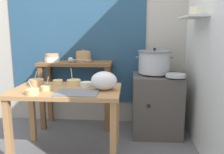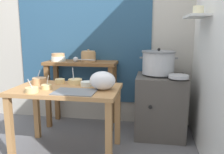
% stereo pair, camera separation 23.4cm
% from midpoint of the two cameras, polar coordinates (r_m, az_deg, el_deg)
% --- Properties ---
extents(wall_back, '(4.40, 0.12, 2.60)m').
position_cam_midpoint_polar(wall_back, '(3.38, -0.81, 11.05)').
color(wall_back, '#B2ADA3').
rests_on(wall_back, ground).
extents(wall_right, '(0.30, 3.20, 2.60)m').
position_cam_midpoint_polar(wall_right, '(2.53, 26.17, 9.95)').
color(wall_right, white).
rests_on(wall_right, ground).
extents(prep_table, '(1.10, 0.66, 0.72)m').
position_cam_midpoint_polar(prep_table, '(2.51, -8.26, -5.06)').
color(prep_table, '#B27F4C').
rests_on(prep_table, ground).
extents(back_shelf_table, '(0.96, 0.40, 0.90)m').
position_cam_midpoint_polar(back_shelf_table, '(3.23, -5.33, -0.13)').
color(back_shelf_table, brown).
rests_on(back_shelf_table, ground).
extents(stove_block, '(0.60, 0.61, 0.78)m').
position_cam_midpoint_polar(stove_block, '(3.08, 13.69, -6.63)').
color(stove_block, '#4C4742').
rests_on(stove_block, ground).
extents(steamer_pot, '(0.46, 0.41, 0.32)m').
position_cam_midpoint_polar(steamer_pot, '(2.98, 13.37, 3.45)').
color(steamer_pot, '#B7BABF').
rests_on(steamer_pot, stove_block).
extents(clay_pot, '(0.20, 0.20, 0.17)m').
position_cam_midpoint_polar(clay_pot, '(3.16, -3.61, 4.99)').
color(clay_pot, tan).
rests_on(clay_pot, back_shelf_table).
extents(bowl_stack_enamel, '(0.20, 0.20, 0.11)m').
position_cam_midpoint_polar(bowl_stack_enamel, '(3.28, -10.87, 4.67)').
color(bowl_stack_enamel, silver).
rests_on(bowl_stack_enamel, back_shelf_table).
extents(ladle, '(0.31, 0.07, 0.07)m').
position_cam_midpoint_polar(ladle, '(3.12, -6.43, 4.22)').
color(ladle, '#B7BABF').
rests_on(ladle, back_shelf_table).
extents(serving_tray, '(0.40, 0.28, 0.01)m').
position_cam_midpoint_polar(serving_tray, '(2.28, -6.11, -3.62)').
color(serving_tray, slate).
rests_on(serving_tray, prep_table).
extents(plastic_bag, '(0.26, 0.21, 0.19)m').
position_cam_midpoint_polar(plastic_bag, '(2.35, 0.53, -0.88)').
color(plastic_bag, white).
rests_on(plastic_bag, prep_table).
extents(wide_pan, '(0.23, 0.23, 0.04)m').
position_cam_midpoint_polar(wide_pan, '(2.78, 18.14, 0.08)').
color(wide_pan, '#B7BABF').
rests_on(wide_pan, stove_block).
extents(prep_bowl_0, '(0.15, 0.15, 0.15)m').
position_cam_midpoint_polar(prep_bowl_0, '(2.72, -14.82, -0.86)').
color(prep_bowl_0, tan).
rests_on(prep_bowl_0, prep_table).
extents(prep_bowl_1, '(0.11, 0.11, 0.05)m').
position_cam_midpoint_polar(prep_bowl_1, '(2.70, -10.08, -0.97)').
color(prep_bowl_1, '#E5C684').
rests_on(prep_bowl_1, prep_table).
extents(prep_bowl_2, '(0.11, 0.11, 0.14)m').
position_cam_midpoint_polar(prep_bowl_2, '(2.46, -12.97, -2.26)').
color(prep_bowl_2, '#E5C684').
rests_on(prep_bowl_2, prep_table).
extents(prep_bowl_3, '(0.15, 0.15, 0.18)m').
position_cam_midpoint_polar(prep_bowl_3, '(2.65, -6.41, -1.03)').
color(prep_bowl_3, '#E5C684').
rests_on(prep_bowl_3, prep_table).
extents(prep_bowl_4, '(0.12, 0.12, 0.14)m').
position_cam_midpoint_polar(prep_bowl_4, '(2.35, -16.16, -2.99)').
color(prep_bowl_4, '#E5C684').
rests_on(prep_bowl_4, prep_table).
extents(prep_bowl_5, '(0.13, 0.13, 0.05)m').
position_cam_midpoint_polar(prep_bowl_5, '(2.52, -3.52, -1.64)').
color(prep_bowl_5, silver).
rests_on(prep_bowl_5, prep_table).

